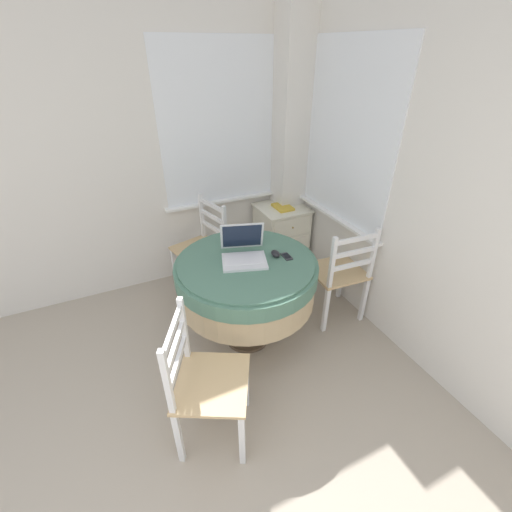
{
  "coord_description": "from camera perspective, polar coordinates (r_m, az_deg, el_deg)",
  "views": [
    {
      "loc": [
        0.48,
        -0.2,
        2.11
      ],
      "look_at": [
        1.46,
        1.89,
        0.69
      ],
      "focal_mm": 24.0,
      "sensor_mm": 36.0,
      "label": 1
    }
  ],
  "objects": [
    {
      "name": "book_on_cabinet",
      "position": [
        3.57,
        4.49,
        8.14
      ],
      "size": [
        0.16,
        0.22,
        0.02
      ],
      "color": "gold",
      "rests_on": "corner_cabinet"
    },
    {
      "name": "cell_phone",
      "position": [
        2.55,
        5.14,
        -0.07
      ],
      "size": [
        0.06,
        0.1,
        0.01
      ],
      "color": "#2D2D33",
      "rests_on": "round_dining_table"
    },
    {
      "name": "dining_chair_near_right_window",
      "position": [
        3.0,
        13.79,
        -2.9
      ],
      "size": [
        0.46,
        0.44,
        0.92
      ],
      "color": "tan",
      "rests_on": "ground_plane"
    },
    {
      "name": "corner_cabinet",
      "position": [
        3.74,
        4.16,
        3.3
      ],
      "size": [
        0.49,
        0.49,
        0.68
      ],
      "color": "silver",
      "rests_on": "ground_plane"
    },
    {
      "name": "dining_chair_camera_near",
      "position": [
        2.12,
        -8.55,
        -20.12
      ],
      "size": [
        0.57,
        0.57,
        0.92
      ],
      "color": "tan",
      "rests_on": "ground_plane"
    },
    {
      "name": "computer_mouse",
      "position": [
        2.54,
        3.27,
        0.39
      ],
      "size": [
        0.06,
        0.09,
        0.05
      ],
      "color": "black",
      "rests_on": "round_dining_table"
    },
    {
      "name": "round_dining_table",
      "position": [
        2.58,
        -1.6,
        -3.68
      ],
      "size": [
        1.06,
        1.06,
        0.77
      ],
      "color": "#4C3D2D",
      "rests_on": "ground_plane"
    },
    {
      "name": "laptop",
      "position": [
        2.5,
        -2.09,
        0.63
      ],
      "size": [
        0.4,
        0.4,
        0.25
      ],
      "color": "silver",
      "rests_on": "round_dining_table"
    },
    {
      "name": "dining_chair_near_back_window",
      "position": [
        3.31,
        -8.88,
        1.29
      ],
      "size": [
        0.51,
        0.53,
        0.92
      ],
      "color": "tan",
      "rests_on": "ground_plane"
    },
    {
      "name": "corner_room_shell",
      "position": [
        2.43,
        -1.03,
        11.58
      ],
      "size": [
        4.65,
        4.79,
        2.55
      ],
      "color": "silver",
      "rests_on": "ground_plane"
    }
  ]
}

